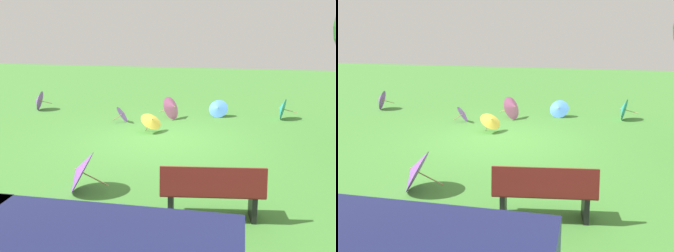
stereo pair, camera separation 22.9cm
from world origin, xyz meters
The scene contains 9 objects.
ground centered at (0.00, 0.00, 0.00)m, with size 40.00×40.00×0.00m, color #478C38.
park_bench centered at (-1.88, 4.22, 0.47)m, with size 1.66×0.74×0.90m.
parasol_pink_0 centered at (0.21, -2.50, 0.39)m, with size 0.86×0.88×0.78m.
parasol_yellow_0 centered at (0.42, -0.65, 0.36)m, with size 0.81×0.82×0.59m.
parasol_teal_0 centered at (-3.28, -3.27, 0.36)m, with size 0.71×0.74×0.71m.
parasol_purple_0 centered at (1.66, -1.72, 0.27)m, with size 0.63×0.64×0.54m.
parasol_blue_0 centered at (-1.22, -3.15, 0.30)m, with size 0.70×0.65×0.60m.
parasol_purple_1 centered at (0.59, 3.69, 0.40)m, with size 0.87×0.93×0.81m.
parasol_purple_2 centered at (5.34, -2.84, 0.36)m, with size 0.73×0.77×0.73m.
Camera 1 is at (-2.47, 9.78, 2.90)m, focal length 41.53 mm.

